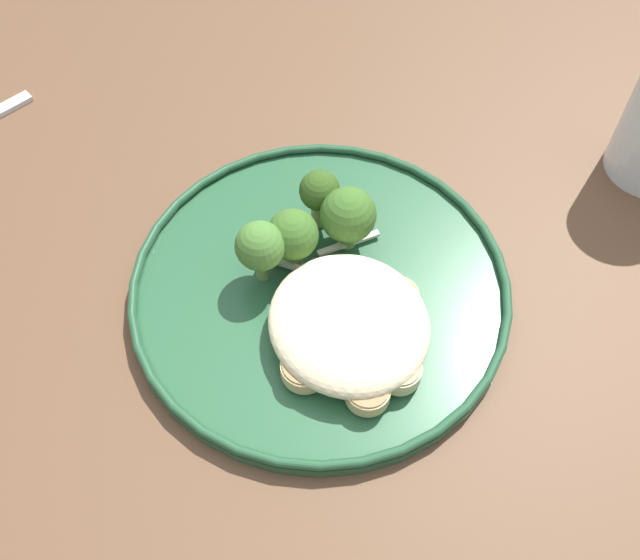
{
  "coord_description": "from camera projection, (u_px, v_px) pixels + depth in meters",
  "views": [
    {
      "loc": [
        0.31,
        -0.15,
        1.22
      ],
      "look_at": [
        0.05,
        0.02,
        0.76
      ],
      "focal_mm": 41.61,
      "sensor_mm": 36.0,
      "label": 1
    }
  ],
  "objects": [
    {
      "name": "noodle_bed",
      "position": [
        349.0,
        323.0,
        0.53
      ],
      "size": [
        0.12,
        0.11,
        0.04
      ],
      "color": "beige",
      "rests_on": "dinner_plate"
    },
    {
      "name": "seared_scallop_tiny_bay",
      "position": [
        399.0,
        371.0,
        0.51
      ],
      "size": [
        0.03,
        0.03,
        0.02
      ],
      "color": "beige",
      "rests_on": "dinner_plate"
    },
    {
      "name": "seared_scallop_left_edge",
      "position": [
        324.0,
        326.0,
        0.53
      ],
      "size": [
        0.03,
        0.03,
        0.01
      ],
      "color": "beige",
      "rests_on": "dinner_plate"
    },
    {
      "name": "seared_scallop_tilted_round",
      "position": [
        305.0,
        368.0,
        0.51
      ],
      "size": [
        0.03,
        0.03,
        0.01
      ],
      "color": "#DBB77A",
      "rests_on": "dinner_plate"
    },
    {
      "name": "seared_scallop_front_small",
      "position": [
        368.0,
        392.0,
        0.5
      ],
      "size": [
        0.03,
        0.03,
        0.01
      ],
      "color": "#DBB77A",
      "rests_on": "dinner_plate"
    },
    {
      "name": "broccoli_floret_near_rim",
      "position": [
        260.0,
        247.0,
        0.54
      ],
      "size": [
        0.04,
        0.04,
        0.06
      ],
      "color": "#7A994C",
      "rests_on": "dinner_plate"
    },
    {
      "name": "seared_scallop_large_seared",
      "position": [
        397.0,
        298.0,
        0.55
      ],
      "size": [
        0.03,
        0.03,
        0.01
      ],
      "color": "#DBB77A",
      "rests_on": "dinner_plate"
    },
    {
      "name": "broccoli_floret_right_tilted",
      "position": [
        348.0,
        216.0,
        0.56
      ],
      "size": [
        0.04,
        0.04,
        0.06
      ],
      "color": "#89A356",
      "rests_on": "dinner_plate"
    },
    {
      "name": "seared_scallop_center_golden",
      "position": [
        351.0,
        337.0,
        0.53
      ],
      "size": [
        0.03,
        0.03,
        0.02
      ],
      "color": "beige",
      "rests_on": "dinner_plate"
    },
    {
      "name": "broccoli_floret_beside_noodles",
      "position": [
        293.0,
        236.0,
        0.55
      ],
      "size": [
        0.04,
        0.04,
        0.05
      ],
      "color": "#7A994C",
      "rests_on": "dinner_plate"
    },
    {
      "name": "dinner_plate",
      "position": [
        320.0,
        288.0,
        0.57
      ],
      "size": [
        0.29,
        0.29,
        0.02
      ],
      "color": "#235133",
      "rests_on": "wooden_dining_table"
    },
    {
      "name": "onion_sliver_curled_piece",
      "position": [
        349.0,
        243.0,
        0.58
      ],
      "size": [
        0.01,
        0.05,
        0.0
      ],
      "primitive_type": "cube",
      "rotation": [
        0.0,
        0.0,
        4.53
      ],
      "color": "silver",
      "rests_on": "dinner_plate"
    },
    {
      "name": "ground",
      "position": [
        292.0,
        521.0,
        1.21
      ],
      "size": [
        6.0,
        6.0,
        0.0
      ],
      "primitive_type": "plane",
      "color": "#2D2B28"
    },
    {
      "name": "wooden_dining_table",
      "position": [
        269.0,
        310.0,
        0.66
      ],
      "size": [
        1.4,
        1.0,
        0.74
      ],
      "color": "brown",
      "rests_on": "ground"
    },
    {
      "name": "seared_scallop_on_noodles",
      "position": [
        316.0,
        297.0,
        0.55
      ],
      "size": [
        0.03,
        0.03,
        0.01
      ],
      "color": "#DBB77A",
      "rests_on": "dinner_plate"
    },
    {
      "name": "broccoli_floret_split_head",
      "position": [
        319.0,
        193.0,
        0.57
      ],
      "size": [
        0.03,
        0.03,
        0.05
      ],
      "color": "#89A356",
      "rests_on": "dinner_plate"
    },
    {
      "name": "onion_sliver_pale_crescent",
      "position": [
        302.0,
        269.0,
        0.57
      ],
      "size": [
        0.04,
        0.03,
        0.0
      ],
      "primitive_type": "cube",
      "rotation": [
        0.0,
        0.0,
        3.75
      ],
      "color": "silver",
      "rests_on": "dinner_plate"
    }
  ]
}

